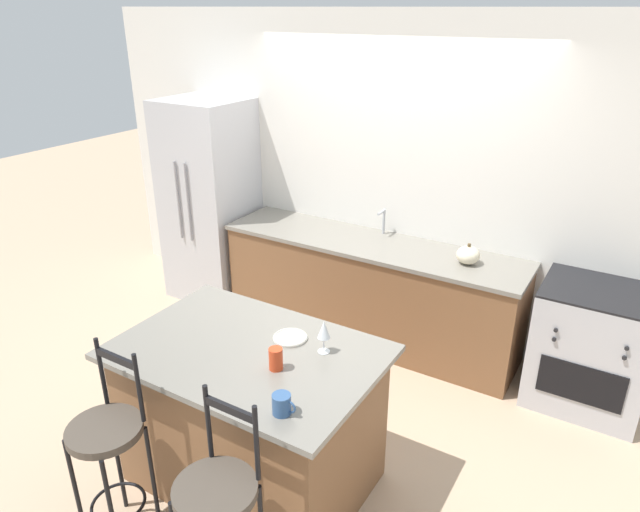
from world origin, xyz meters
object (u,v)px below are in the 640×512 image
refrigerator (210,201)px  coffee_mug (282,404)px  wine_glass (324,330)px  pumpkin_decoration (468,255)px  tumbler_cup (276,359)px  bar_stool_far (218,508)px  oven_range (590,347)px  bar_stool_near (109,447)px  dinner_plate (290,337)px

refrigerator → coffee_mug: refrigerator is taller
wine_glass → pumpkin_decoration: size_ratio=1.11×
pumpkin_decoration → tumbler_cup: bearing=-102.4°
bar_stool_far → tumbler_cup: 0.77m
oven_range → bar_stool_far: 2.88m
pumpkin_decoration → oven_range: bearing=0.3°
bar_stool_far → bar_stool_near: bearing=179.1°
dinner_plate → refrigerator: bearing=141.2°
oven_range → bar_stool_near: bearing=-127.7°
bar_stool_near → tumbler_cup: 0.97m
refrigerator → pumpkin_decoration: refrigerator is taller
tumbler_cup → dinner_plate: bearing=109.6°
refrigerator → bar_stool_far: refrigerator is taller
tumbler_cup → bar_stool_far: bearing=-79.1°
bar_stool_far → tumbler_cup: bearing=100.9°
tumbler_cup → coffee_mug: bearing=-50.3°
tumbler_cup → pumpkin_decoration: size_ratio=0.70×
coffee_mug → pumpkin_decoration: (0.19, 2.21, -0.02)m
oven_range → tumbler_cup: 2.44m
refrigerator → coffee_mug: (2.36, -2.19, 0.02)m
refrigerator → pumpkin_decoration: size_ratio=10.91×
dinner_plate → coffee_mug: (0.34, -0.57, 0.04)m
dinner_plate → bar_stool_near: bearing=-119.0°
bar_stool_near → coffee_mug: bearing=23.0°
pumpkin_decoration → refrigerator: bearing=-179.6°
bar_stool_near → dinner_plate: bar_stool_near is taller
bar_stool_near → tumbler_cup: bar_stool_near is taller
oven_range → tumbler_cup: size_ratio=7.36×
oven_range → dinner_plate: size_ratio=4.58×
coffee_mug → dinner_plate: bearing=120.6°
refrigerator → coffee_mug: size_ratio=15.40×
bar_stool_near → dinner_plate: size_ratio=5.74×
dinner_plate → pumpkin_decoration: 1.73m
refrigerator → pumpkin_decoration: 2.55m
wine_glass → coffee_mug: 0.57m
dinner_plate → wine_glass: bearing=-3.6°
bar_stool_far → pumpkin_decoration: bearing=83.4°
oven_range → bar_stool_near: 3.26m
coffee_mug → tumbler_cup: tumbler_cup is taller
oven_range → bar_stool_near: size_ratio=0.80×
bar_stool_far → dinner_plate: bearing=103.6°
oven_range → pumpkin_decoration: 1.08m
bar_stool_near → bar_stool_far: 0.74m
bar_stool_near → pumpkin_decoration: 2.80m
oven_range → wine_glass: (-1.24, -1.67, 0.61)m
bar_stool_far → pumpkin_decoration: bar_stool_far is taller
tumbler_cup → wine_glass: bearing=63.7°
coffee_mug → refrigerator: bearing=137.1°
bar_stool_far → pumpkin_decoration: size_ratio=6.48×
refrigerator → wine_glass: bearing=-36.0°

